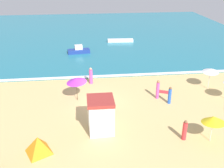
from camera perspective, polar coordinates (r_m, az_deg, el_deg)
ground_plane at (r=25.64m, az=-3.36°, el=-4.02°), size 60.00×60.00×0.00m
ocean_water at (r=51.97m, az=-5.23°, el=10.86°), size 60.00×44.00×0.10m
wave_breaker_foam at (r=31.27m, az=-4.05°, el=1.64°), size 57.00×0.70×0.01m
lifeguard_cabana at (r=20.83m, az=-2.46°, el=-6.71°), size 2.07×2.21×2.83m
beach_umbrella_2 at (r=29.41m, az=20.58°, el=2.79°), size 2.43×2.43×2.39m
beach_umbrella_4 at (r=20.77m, az=21.16°, el=-7.18°), size 2.25×2.27×2.23m
beach_umbrella_6 at (r=25.39m, az=-7.73°, el=0.81°), size 2.67×2.66×2.43m
beach_tent at (r=19.68m, az=-15.67°, el=-12.58°), size 2.02×2.08×1.30m
beachgoer_0 at (r=25.67m, az=12.38°, el=-2.44°), size 0.42×0.42×1.74m
beachgoer_1 at (r=29.38m, az=-4.60°, el=1.71°), size 0.51×0.51×1.89m
beachgoer_3 at (r=26.36m, az=9.86°, el=-1.20°), size 0.44×0.44×1.94m
beachgoer_4 at (r=24.00m, az=-0.21°, el=-4.17°), size 0.51×0.51×1.54m
beachgoer_5 at (r=20.89m, az=15.45°, el=-9.69°), size 0.47×0.47×1.68m
beach_towel_1 at (r=28.18m, az=11.02°, el=-1.68°), size 1.39×1.15×0.01m
small_boat_0 at (r=45.66m, az=1.84°, el=9.40°), size 4.40×1.15×0.48m
small_boat_1 at (r=39.93m, az=-7.22°, el=7.24°), size 3.36×1.63×1.23m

